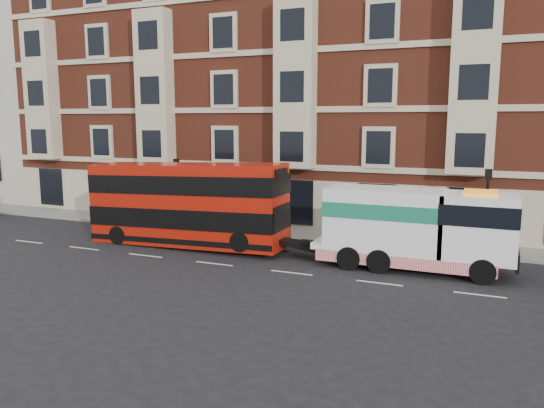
{
  "coord_description": "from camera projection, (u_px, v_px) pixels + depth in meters",
  "views": [
    {
      "loc": [
        12.17,
        -21.84,
        6.89
      ],
      "look_at": [
        1.37,
        4.0,
        2.42
      ],
      "focal_mm": 35.0,
      "sensor_mm": 36.0,
      "label": 1
    }
  ],
  "objects": [
    {
      "name": "pedestrian",
      "position": [
        99.0,
        204.0,
        37.68
      ],
      "size": [
        0.69,
        0.61,
        1.6
      ],
      "primitive_type": "imported",
      "rotation": [
        0.0,
        0.0,
        -0.49
      ],
      "color": "#182631",
      "rests_on": "sidewalk"
    },
    {
      "name": "lamp_post_east",
      "position": [
        487.0,
        206.0,
        26.28
      ],
      "size": [
        0.35,
        0.15,
        4.35
      ],
      "color": "black",
      "rests_on": "sidewalk"
    },
    {
      "name": "victorian_terrace",
      "position": [
        321.0,
        74.0,
        37.51
      ],
      "size": [
        45.0,
        12.0,
        20.4
      ],
      "color": "brown",
      "rests_on": "ground"
    },
    {
      "name": "ground",
      "position": [
        214.0,
        264.0,
        25.62
      ],
      "size": [
        120.0,
        120.0,
        0.0
      ],
      "primitive_type": "plane",
      "color": "black",
      "rests_on": "ground"
    },
    {
      "name": "tow_truck",
      "position": [
        412.0,
        228.0,
        24.35
      ],
      "size": [
        8.97,
        2.65,
        3.74
      ],
      "color": "white",
      "rests_on": "ground"
    },
    {
      "name": "sidewalk",
      "position": [
        273.0,
        232.0,
        32.44
      ],
      "size": [
        90.0,
        3.0,
        0.15
      ],
      "primitive_type": "cube",
      "color": "slate",
      "rests_on": "ground"
    },
    {
      "name": "double_decker_bus",
      "position": [
        186.0,
        203.0,
        28.88
      ],
      "size": [
        11.2,
        2.57,
        4.53
      ],
      "color": "#A91609",
      "rests_on": "ground"
    },
    {
      "name": "lamp_post_west",
      "position": [
        177.0,
        188.0,
        33.13
      ],
      "size": [
        0.35,
        0.15,
        4.35
      ],
      "color": "black",
      "rests_on": "sidewalk"
    }
  ]
}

